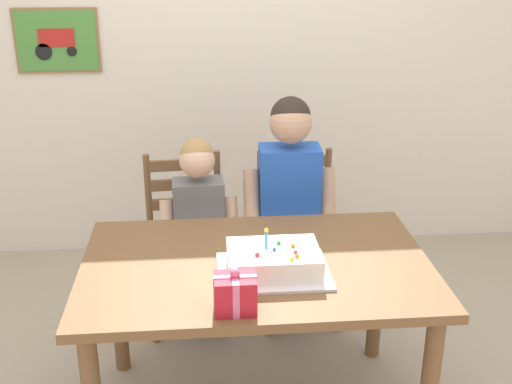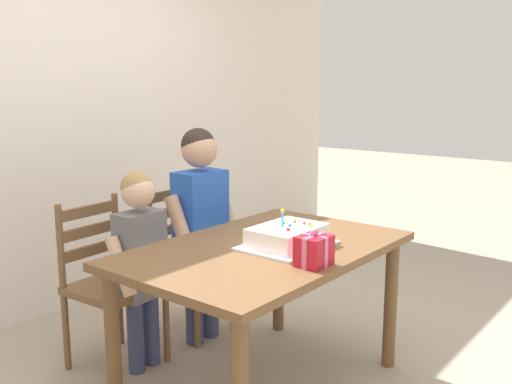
{
  "view_description": "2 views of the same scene",
  "coord_description": "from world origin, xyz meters",
  "px_view_note": "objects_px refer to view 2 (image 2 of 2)",
  "views": [
    {
      "loc": [
        -0.2,
        -2.31,
        1.98
      ],
      "look_at": [
        0.01,
        0.16,
        1.0
      ],
      "focal_mm": 44.7,
      "sensor_mm": 36.0,
      "label": 1
    },
    {
      "loc": [
        -2.08,
        -1.63,
        1.53
      ],
      "look_at": [
        0.11,
        0.14,
        0.99
      ],
      "focal_mm": 39.55,
      "sensor_mm": 36.0,
      "label": 2
    }
  ],
  "objects_px": {
    "birthday_cake": "(287,237)",
    "chair_right": "(190,257)",
    "child_older": "(201,214)",
    "dining_table": "(264,266)",
    "gift_box_red_large": "(314,251)",
    "child_younger": "(141,251)",
    "chair_left": "(110,283)"
  },
  "relations": [
    {
      "from": "birthday_cake",
      "to": "gift_box_red_large",
      "type": "bearing_deg",
      "value": -122.48
    },
    {
      "from": "gift_box_red_large",
      "to": "chair_right",
      "type": "relative_size",
      "value": 0.18
    },
    {
      "from": "gift_box_red_large",
      "to": "child_younger",
      "type": "height_order",
      "value": "child_younger"
    },
    {
      "from": "birthday_cake",
      "to": "dining_table",
      "type": "bearing_deg",
      "value": 122.45
    },
    {
      "from": "dining_table",
      "to": "birthday_cake",
      "type": "distance_m",
      "value": 0.19
    },
    {
      "from": "child_older",
      "to": "gift_box_red_large",
      "type": "bearing_deg",
      "value": -108.17
    },
    {
      "from": "dining_table",
      "to": "chair_right",
      "type": "bearing_deg",
      "value": 70.01
    },
    {
      "from": "chair_left",
      "to": "birthday_cake",
      "type": "bearing_deg",
      "value": -68.37
    },
    {
      "from": "chair_right",
      "to": "child_younger",
      "type": "distance_m",
      "value": 0.6
    },
    {
      "from": "gift_box_red_large",
      "to": "chair_right",
      "type": "height_order",
      "value": "gift_box_red_large"
    },
    {
      "from": "dining_table",
      "to": "gift_box_red_large",
      "type": "height_order",
      "value": "gift_box_red_large"
    },
    {
      "from": "birthday_cake",
      "to": "chair_right",
      "type": "distance_m",
      "value": 1.02
    },
    {
      "from": "birthday_cake",
      "to": "child_older",
      "type": "xyz_separation_m",
      "value": [
        0.16,
        0.75,
        -0.02
      ]
    },
    {
      "from": "gift_box_red_large",
      "to": "child_older",
      "type": "height_order",
      "value": "child_older"
    },
    {
      "from": "child_younger",
      "to": "birthday_cake",
      "type": "bearing_deg",
      "value": -68.58
    },
    {
      "from": "dining_table",
      "to": "chair_right",
      "type": "xyz_separation_m",
      "value": [
        0.3,
        0.83,
        -0.19
      ]
    },
    {
      "from": "birthday_cake",
      "to": "child_older",
      "type": "bearing_deg",
      "value": 77.55
    },
    {
      "from": "birthday_cake",
      "to": "child_younger",
      "type": "height_order",
      "value": "child_younger"
    },
    {
      "from": "chair_left",
      "to": "chair_right",
      "type": "distance_m",
      "value": 0.61
    },
    {
      "from": "gift_box_red_large",
      "to": "dining_table",
      "type": "bearing_deg",
      "value": 73.46
    },
    {
      "from": "chair_right",
      "to": "gift_box_red_large",
      "type": "bearing_deg",
      "value": -108.98
    },
    {
      "from": "birthday_cake",
      "to": "child_older",
      "type": "relative_size",
      "value": 0.34
    },
    {
      "from": "gift_box_red_large",
      "to": "chair_left",
      "type": "height_order",
      "value": "gift_box_red_large"
    },
    {
      "from": "gift_box_red_large",
      "to": "child_younger",
      "type": "bearing_deg",
      "value": 97.21
    },
    {
      "from": "dining_table",
      "to": "birthday_cake",
      "type": "bearing_deg",
      "value": -57.55
    },
    {
      "from": "chair_right",
      "to": "child_older",
      "type": "height_order",
      "value": "child_older"
    },
    {
      "from": "dining_table",
      "to": "chair_left",
      "type": "height_order",
      "value": "chair_left"
    },
    {
      "from": "dining_table",
      "to": "child_older",
      "type": "height_order",
      "value": "child_older"
    },
    {
      "from": "child_younger",
      "to": "chair_left",
      "type": "bearing_deg",
      "value": 112.49
    },
    {
      "from": "dining_table",
      "to": "chair_right",
      "type": "relative_size",
      "value": 1.55
    },
    {
      "from": "birthday_cake",
      "to": "gift_box_red_large",
      "type": "distance_m",
      "value": 0.31
    },
    {
      "from": "child_younger",
      "to": "chair_right",
      "type": "bearing_deg",
      "value": 18.72
    }
  ]
}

